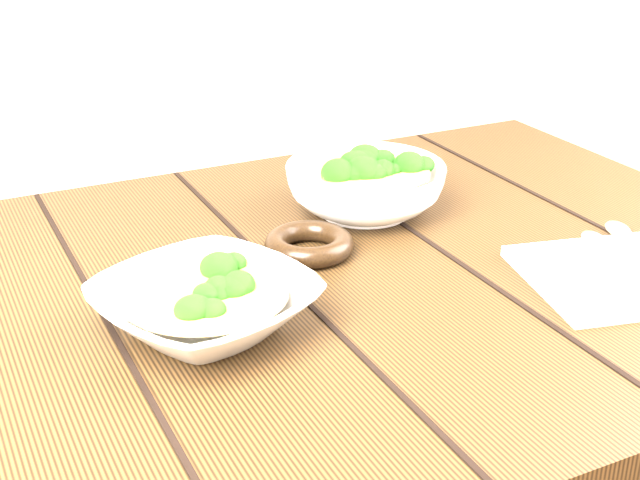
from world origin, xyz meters
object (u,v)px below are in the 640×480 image
(table, at_px, (304,370))
(soup_bowl_front, at_px, (205,305))
(soup_bowl_back, at_px, (365,187))
(trivet, at_px, (309,244))
(napkin, at_px, (627,274))

(table, xyz_separation_m, soup_bowl_front, (-0.13, -0.06, 0.15))
(soup_bowl_front, distance_m, soup_bowl_back, 0.35)
(table, height_order, trivet, trivet)
(soup_bowl_back, height_order, trivet, soup_bowl_back)
(soup_bowl_back, distance_m, trivet, 0.15)
(trivet, bearing_deg, table, -121.90)
(soup_bowl_front, height_order, soup_bowl_back, soup_bowl_back)
(napkin, bearing_deg, table, 166.58)
(table, bearing_deg, soup_bowl_front, -156.12)
(table, distance_m, soup_bowl_front, 0.21)
(table, distance_m, trivet, 0.15)
(soup_bowl_back, xyz_separation_m, trivet, (-0.12, -0.09, -0.02))
(table, relative_size, napkin, 5.42)
(soup_bowl_front, bearing_deg, soup_bowl_back, 34.59)
(trivet, bearing_deg, soup_bowl_front, -145.71)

